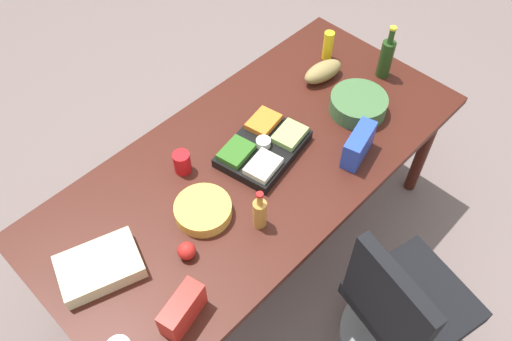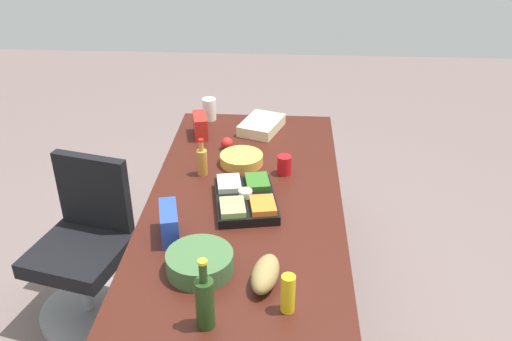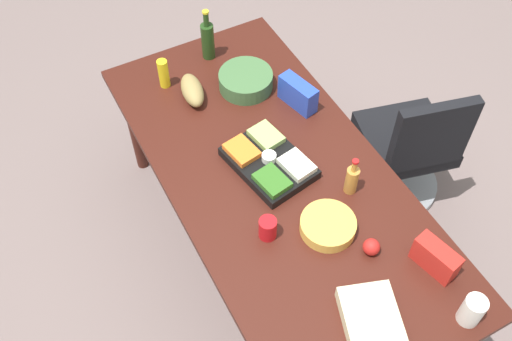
{
  "view_description": "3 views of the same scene",
  "coord_description": "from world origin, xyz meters",
  "px_view_note": "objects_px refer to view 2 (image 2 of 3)",
  "views": [
    {
      "loc": [
        1.1,
        1.08,
        2.67
      ],
      "look_at": [
        0.07,
        0.08,
        0.84
      ],
      "focal_mm": 36.02,
      "sensor_mm": 36.0,
      "label": 1
    },
    {
      "loc": [
        -2.46,
        -0.21,
        2.32
      ],
      "look_at": [
        0.14,
        -0.05,
        0.87
      ],
      "focal_mm": 38.71,
      "sensor_mm": 36.0,
      "label": 2
    },
    {
      "loc": [
        1.47,
        -0.9,
        3.04
      ],
      "look_at": [
        -0.04,
        -0.09,
        0.82
      ],
      "focal_mm": 41.69,
      "sensor_mm": 36.0,
      "label": 3
    }
  ],
  "objects_px": {
    "conference_table": "(245,209)",
    "chip_bag_blue": "(169,223)",
    "office_chair": "(86,259)",
    "sheet_cake": "(262,125)",
    "chip_bowl": "(241,159)",
    "veggie_tray": "(245,199)",
    "dressing_bottle": "(202,161)",
    "wine_bottle": "(205,301)",
    "mustard_bottle": "(288,294)",
    "bread_loaf": "(265,274)",
    "mayo_jar": "(209,109)",
    "apple_red": "(227,144)",
    "red_solo_cup": "(284,165)",
    "chip_bag_red": "(200,125)",
    "salad_bowl": "(200,262)"
  },
  "relations": [
    {
      "from": "wine_bottle",
      "to": "chip_bag_red",
      "type": "bearing_deg",
      "value": 9.24
    },
    {
      "from": "sheet_cake",
      "to": "office_chair",
      "type": "bearing_deg",
      "value": 133.43
    },
    {
      "from": "chip_bag_blue",
      "to": "mayo_jar",
      "type": "bearing_deg",
      "value": -0.18
    },
    {
      "from": "mustard_bottle",
      "to": "chip_bowl",
      "type": "relative_size",
      "value": 0.68
    },
    {
      "from": "veggie_tray",
      "to": "sheet_cake",
      "type": "relative_size",
      "value": 1.46
    },
    {
      "from": "red_solo_cup",
      "to": "mustard_bottle",
      "type": "bearing_deg",
      "value": -178.33
    },
    {
      "from": "dressing_bottle",
      "to": "chip_bag_blue",
      "type": "relative_size",
      "value": 1.0
    },
    {
      "from": "red_solo_cup",
      "to": "mayo_jar",
      "type": "distance_m",
      "value": 0.89
    },
    {
      "from": "salad_bowl",
      "to": "bread_loaf",
      "type": "distance_m",
      "value": 0.29
    },
    {
      "from": "conference_table",
      "to": "chip_bag_blue",
      "type": "distance_m",
      "value": 0.51
    },
    {
      "from": "mayo_jar",
      "to": "bread_loaf",
      "type": "distance_m",
      "value": 1.73
    },
    {
      "from": "apple_red",
      "to": "chip_bag_blue",
      "type": "bearing_deg",
      "value": 169.43
    },
    {
      "from": "conference_table",
      "to": "veggie_tray",
      "type": "xyz_separation_m",
      "value": [
        -0.07,
        -0.01,
        0.11
      ]
    },
    {
      "from": "office_chair",
      "to": "chip_bag_red",
      "type": "relative_size",
      "value": 4.7
    },
    {
      "from": "office_chair",
      "to": "mustard_bottle",
      "type": "relative_size",
      "value": 5.54
    },
    {
      "from": "dressing_bottle",
      "to": "bread_loaf",
      "type": "distance_m",
      "value": 0.99
    },
    {
      "from": "salad_bowl",
      "to": "mayo_jar",
      "type": "bearing_deg",
      "value": 6.23
    },
    {
      "from": "conference_table",
      "to": "chip_bowl",
      "type": "height_order",
      "value": "chip_bowl"
    },
    {
      "from": "apple_red",
      "to": "dressing_bottle",
      "type": "distance_m",
      "value": 0.34
    },
    {
      "from": "chip_bag_blue",
      "to": "bread_loaf",
      "type": "relative_size",
      "value": 0.92
    },
    {
      "from": "wine_bottle",
      "to": "veggie_tray",
      "type": "distance_m",
      "value": 0.86
    },
    {
      "from": "chip_bag_red",
      "to": "wine_bottle",
      "type": "bearing_deg",
      "value": -170.76
    },
    {
      "from": "sheet_cake",
      "to": "chip_bag_blue",
      "type": "bearing_deg",
      "value": 163.03
    },
    {
      "from": "apple_red",
      "to": "chip_bowl",
      "type": "height_order",
      "value": "apple_red"
    },
    {
      "from": "salad_bowl",
      "to": "veggie_tray",
      "type": "distance_m",
      "value": 0.56
    },
    {
      "from": "conference_table",
      "to": "office_chair",
      "type": "bearing_deg",
      "value": 93.19
    },
    {
      "from": "chip_bag_blue",
      "to": "chip_bowl",
      "type": "bearing_deg",
      "value": -20.58
    },
    {
      "from": "veggie_tray",
      "to": "chip_bag_blue",
      "type": "relative_size",
      "value": 2.12
    },
    {
      "from": "dressing_bottle",
      "to": "wine_bottle",
      "type": "bearing_deg",
      "value": -171.01
    },
    {
      "from": "mustard_bottle",
      "to": "chip_bag_red",
      "type": "bearing_deg",
      "value": 20.34
    },
    {
      "from": "office_chair",
      "to": "dressing_bottle",
      "type": "xyz_separation_m",
      "value": [
        0.29,
        -0.64,
        0.49
      ]
    },
    {
      "from": "mustard_bottle",
      "to": "bread_loaf",
      "type": "bearing_deg",
      "value": 31.63
    },
    {
      "from": "chip_bag_red",
      "to": "chip_bag_blue",
      "type": "distance_m",
      "value": 1.1
    },
    {
      "from": "dressing_bottle",
      "to": "chip_bowl",
      "type": "xyz_separation_m",
      "value": [
        0.14,
        -0.21,
        -0.05
      ]
    },
    {
      "from": "red_solo_cup",
      "to": "sheet_cake",
      "type": "distance_m",
      "value": 0.59
    },
    {
      "from": "apple_red",
      "to": "bread_loaf",
      "type": "height_order",
      "value": "bread_loaf"
    },
    {
      "from": "veggie_tray",
      "to": "dressing_bottle",
      "type": "bearing_deg",
      "value": 41.36
    },
    {
      "from": "sheet_cake",
      "to": "chip_bowl",
      "type": "distance_m",
      "value": 0.48
    },
    {
      "from": "office_chair",
      "to": "chip_bowl",
      "type": "height_order",
      "value": "office_chair"
    },
    {
      "from": "office_chair",
      "to": "chip_bag_red",
      "type": "bearing_deg",
      "value": -35.09
    },
    {
      "from": "office_chair",
      "to": "chip_bag_blue",
      "type": "height_order",
      "value": "office_chair"
    },
    {
      "from": "mayo_jar",
      "to": "apple_red",
      "type": "bearing_deg",
      "value": -159.19
    },
    {
      "from": "wine_bottle",
      "to": "sheet_cake",
      "type": "xyz_separation_m",
      "value": [
        1.77,
        -0.12,
        -0.08
      ]
    },
    {
      "from": "mustard_bottle",
      "to": "chip_bag_blue",
      "type": "distance_m",
      "value": 0.72
    },
    {
      "from": "office_chair",
      "to": "sheet_cake",
      "type": "relative_size",
      "value": 2.93
    },
    {
      "from": "conference_table",
      "to": "office_chair",
      "type": "distance_m",
      "value": 0.96
    },
    {
      "from": "dressing_bottle",
      "to": "red_solo_cup",
      "type": "bearing_deg",
      "value": -85.6
    },
    {
      "from": "conference_table",
      "to": "veggie_tray",
      "type": "height_order",
      "value": "veggie_tray"
    },
    {
      "from": "office_chair",
      "to": "mayo_jar",
      "type": "relative_size",
      "value": 6.26
    },
    {
      "from": "conference_table",
      "to": "salad_bowl",
      "type": "height_order",
      "value": "salad_bowl"
    }
  ]
}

